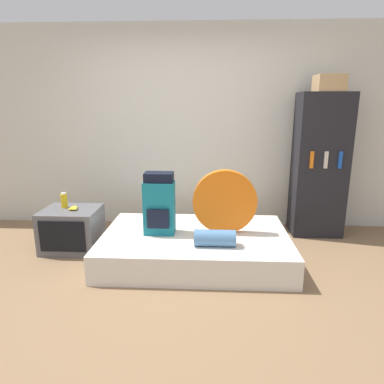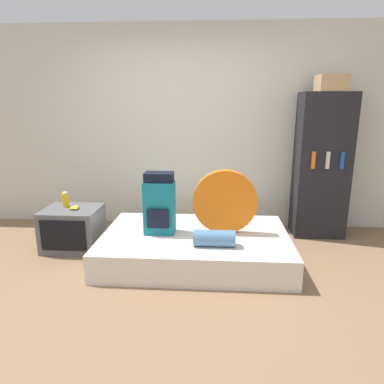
{
  "view_description": "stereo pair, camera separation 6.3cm",
  "coord_description": "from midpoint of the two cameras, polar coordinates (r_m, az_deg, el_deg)",
  "views": [
    {
      "loc": [
        0.34,
        -2.75,
        1.6
      ],
      "look_at": [
        0.17,
        0.64,
        0.74
      ],
      "focal_mm": 32.0,
      "sensor_mm": 36.0,
      "label": 1
    },
    {
      "loc": [
        0.4,
        -2.75,
        1.6
      ],
      "look_at": [
        0.17,
        0.64,
        0.74
      ],
      "focal_mm": 32.0,
      "sensor_mm": 36.0,
      "label": 2
    }
  ],
  "objects": [
    {
      "name": "tent_bag",
      "position": [
        3.59,
        4.98,
        -1.6
      ],
      "size": [
        0.67,
        0.09,
        0.67
      ],
      "color": "orange",
      "rests_on": "bed"
    },
    {
      "name": "television",
      "position": [
        4.15,
        -19.8,
        -5.83
      ],
      "size": [
        0.62,
        0.53,
        0.47
      ],
      "color": "#5B5B60",
      "rests_on": "ground_plane"
    },
    {
      "name": "bookshelf",
      "position": [
        4.5,
        20.1,
        4.12
      ],
      "size": [
        0.61,
        0.43,
        1.75
      ],
      "color": "black",
      "rests_on": "ground_plane"
    },
    {
      "name": "backpack",
      "position": [
        3.57,
        -5.97,
        -2.07
      ],
      "size": [
        0.32,
        0.23,
        0.65
      ],
      "color": "#14707F",
      "rests_on": "bed"
    },
    {
      "name": "wall_back",
      "position": [
        4.57,
        -1.85,
        10.49
      ],
      "size": [
        8.0,
        0.05,
        2.6
      ],
      "color": "silver",
      "rests_on": "ground_plane"
    },
    {
      "name": "ground_plane",
      "position": [
        3.21,
        -4.36,
        -15.74
      ],
      "size": [
        16.0,
        16.0,
        0.0
      ],
      "primitive_type": "plane",
      "color": "#846647"
    },
    {
      "name": "bed",
      "position": [
        3.7,
        0.08,
        -8.96
      ],
      "size": [
        1.95,
        1.29,
        0.29
      ],
      "color": "silver",
      "rests_on": "ground_plane"
    },
    {
      "name": "banana_bunch",
      "position": [
        4.05,
        -19.46,
        -2.52
      ],
      "size": [
        0.11,
        0.14,
        0.03
      ],
      "color": "yellow",
      "rests_on": "television"
    },
    {
      "name": "cardboard_box",
      "position": [
        4.41,
        21.5,
        16.51
      ],
      "size": [
        0.31,
        0.3,
        0.19
      ],
      "color": "tan",
      "rests_on": "bookshelf"
    },
    {
      "name": "sleeping_roll",
      "position": [
        3.31,
        3.29,
        -7.67
      ],
      "size": [
        0.4,
        0.16,
        0.16
      ],
      "color": "teal",
      "rests_on": "bed"
    },
    {
      "name": "canister",
      "position": [
        4.15,
        -20.95,
        -1.32
      ],
      "size": [
        0.07,
        0.07,
        0.17
      ],
      "color": "gold",
      "rests_on": "television"
    }
  ]
}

